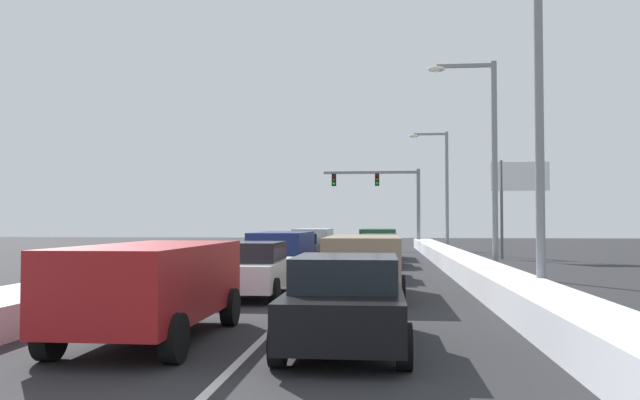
{
  "coord_description": "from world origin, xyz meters",
  "views": [
    {
      "loc": [
        2.11,
        -4.52,
        2.06
      ],
      "look_at": [
        -0.85,
        25.39,
        3.11
      ],
      "focal_mm": 35.51,
      "sensor_mm": 36.0,
      "label": 1
    }
  ],
  "objects_px": {
    "sedan_black_right_lane_nearest": "(347,301)",
    "street_lamp_right_mid": "(485,147)",
    "sedan_charcoal_center_lane_fourth": "(303,248)",
    "sedan_gray_right_lane_third": "(369,257)",
    "sedan_white_center_lane_second": "(252,269)",
    "street_lamp_right_near": "(524,105)",
    "sedan_maroon_right_lane_fourth": "(379,250)",
    "roadside_sign_right": "(520,187)",
    "suv_navy_center_lane_third": "(283,249)",
    "street_lamp_right_far": "(441,180)",
    "traffic_light_gantry": "(388,191)",
    "suv_silver_center_lane_fifth": "(314,240)",
    "suv_green_right_lane_fifth": "(378,240)",
    "suv_red_center_lane_nearest": "(153,282)",
    "suv_tan_right_lane_second": "(364,260)"
  },
  "relations": [
    {
      "from": "sedan_charcoal_center_lane_fourth",
      "to": "sedan_gray_right_lane_third",
      "type": "bearing_deg",
      "value": -65.83
    },
    {
      "from": "sedan_gray_right_lane_third",
      "to": "suv_navy_center_lane_third",
      "type": "relative_size",
      "value": 0.92
    },
    {
      "from": "sedan_charcoal_center_lane_fourth",
      "to": "street_lamp_right_near",
      "type": "distance_m",
      "value": 17.44
    },
    {
      "from": "street_lamp_right_far",
      "to": "roadside_sign_right",
      "type": "xyz_separation_m",
      "value": [
        3.66,
        -6.92,
        -0.85
      ]
    },
    {
      "from": "roadside_sign_right",
      "to": "traffic_light_gantry",
      "type": "bearing_deg",
      "value": 117.57
    },
    {
      "from": "sedan_black_right_lane_nearest",
      "to": "sedan_white_center_lane_second",
      "type": "relative_size",
      "value": 1.0
    },
    {
      "from": "suv_navy_center_lane_third",
      "to": "street_lamp_right_near",
      "type": "height_order",
      "value": "street_lamp_right_near"
    },
    {
      "from": "sedan_maroon_right_lane_fourth",
      "to": "street_lamp_right_mid",
      "type": "height_order",
      "value": "street_lamp_right_mid"
    },
    {
      "from": "sedan_black_right_lane_nearest",
      "to": "street_lamp_right_near",
      "type": "bearing_deg",
      "value": 52.87
    },
    {
      "from": "sedan_maroon_right_lane_fourth",
      "to": "roadside_sign_right",
      "type": "height_order",
      "value": "roadside_sign_right"
    },
    {
      "from": "sedan_gray_right_lane_third",
      "to": "suv_green_right_lane_fifth",
      "type": "bearing_deg",
      "value": 88.99
    },
    {
      "from": "street_lamp_right_mid",
      "to": "roadside_sign_right",
      "type": "xyz_separation_m",
      "value": [
        3.64,
        11.14,
        -0.94
      ]
    },
    {
      "from": "suv_green_right_lane_fifth",
      "to": "suv_silver_center_lane_fifth",
      "type": "distance_m",
      "value": 3.79
    },
    {
      "from": "suv_navy_center_lane_third",
      "to": "sedan_charcoal_center_lane_fourth",
      "type": "height_order",
      "value": "suv_navy_center_lane_third"
    },
    {
      "from": "street_lamp_right_far",
      "to": "sedan_black_right_lane_nearest",
      "type": "bearing_deg",
      "value": -97.96
    },
    {
      "from": "sedan_black_right_lane_nearest",
      "to": "roadside_sign_right",
      "type": "bearing_deg",
      "value": 72.2
    },
    {
      "from": "sedan_gray_right_lane_third",
      "to": "street_lamp_right_mid",
      "type": "height_order",
      "value": "street_lamp_right_mid"
    },
    {
      "from": "traffic_light_gantry",
      "to": "street_lamp_right_far",
      "type": "bearing_deg",
      "value": -62.74
    },
    {
      "from": "suv_silver_center_lane_fifth",
      "to": "roadside_sign_right",
      "type": "distance_m",
      "value": 12.03
    },
    {
      "from": "sedan_maroon_right_lane_fourth",
      "to": "suv_red_center_lane_nearest",
      "type": "relative_size",
      "value": 0.92
    },
    {
      "from": "sedan_white_center_lane_second",
      "to": "street_lamp_right_far",
      "type": "xyz_separation_m",
      "value": [
        7.55,
        25.57,
        4.1
      ]
    },
    {
      "from": "suv_silver_center_lane_fifth",
      "to": "roadside_sign_right",
      "type": "relative_size",
      "value": 0.89
    },
    {
      "from": "sedan_gray_right_lane_third",
      "to": "street_lamp_right_mid",
      "type": "bearing_deg",
      "value": 17.69
    },
    {
      "from": "suv_tan_right_lane_second",
      "to": "roadside_sign_right",
      "type": "xyz_separation_m",
      "value": [
        8.12,
        18.33,
        3.0
      ]
    },
    {
      "from": "sedan_maroon_right_lane_fourth",
      "to": "roadside_sign_right",
      "type": "xyz_separation_m",
      "value": [
        7.76,
        5.95,
        3.25
      ]
    },
    {
      "from": "sedan_black_right_lane_nearest",
      "to": "sedan_maroon_right_lane_fourth",
      "type": "height_order",
      "value": "same"
    },
    {
      "from": "sedan_black_right_lane_nearest",
      "to": "sedan_charcoal_center_lane_fourth",
      "type": "bearing_deg",
      "value": 99.19
    },
    {
      "from": "sedan_charcoal_center_lane_fourth",
      "to": "sedan_black_right_lane_nearest",
      "type": "bearing_deg",
      "value": -80.81
    },
    {
      "from": "sedan_gray_right_lane_third",
      "to": "suv_tan_right_lane_second",
      "type": "bearing_deg",
      "value": -90.27
    },
    {
      "from": "sedan_white_center_lane_second",
      "to": "sedan_gray_right_lane_third",
      "type": "bearing_deg",
      "value": 62.93
    },
    {
      "from": "suv_red_center_lane_nearest",
      "to": "street_lamp_right_mid",
      "type": "relative_size",
      "value": 0.59
    },
    {
      "from": "roadside_sign_right",
      "to": "sedan_maroon_right_lane_fourth",
      "type": "bearing_deg",
      "value": -142.54
    },
    {
      "from": "traffic_light_gantry",
      "to": "roadside_sign_right",
      "type": "bearing_deg",
      "value": -62.43
    },
    {
      "from": "sedan_maroon_right_lane_fourth",
      "to": "suv_navy_center_lane_third",
      "type": "bearing_deg",
      "value": -123.48
    },
    {
      "from": "suv_tan_right_lane_second",
      "to": "suv_green_right_lane_fifth",
      "type": "relative_size",
      "value": 1.0
    },
    {
      "from": "street_lamp_right_far",
      "to": "roadside_sign_right",
      "type": "height_order",
      "value": "street_lamp_right_far"
    },
    {
      "from": "sedan_black_right_lane_nearest",
      "to": "sedan_gray_right_lane_third",
      "type": "bearing_deg",
      "value": 89.58
    },
    {
      "from": "suv_silver_center_lane_fifth",
      "to": "street_lamp_right_far",
      "type": "xyz_separation_m",
      "value": [
        7.96,
        6.09,
        3.85
      ]
    },
    {
      "from": "sedan_gray_right_lane_third",
      "to": "sedan_maroon_right_lane_fourth",
      "type": "xyz_separation_m",
      "value": [
        0.33,
        6.61,
        0.0
      ]
    },
    {
      "from": "suv_tan_right_lane_second",
      "to": "suv_green_right_lane_fifth",
      "type": "bearing_deg",
      "value": 89.22
    },
    {
      "from": "sedan_gray_right_lane_third",
      "to": "suv_navy_center_lane_third",
      "type": "xyz_separation_m",
      "value": [
        -3.38,
        1.0,
        0.25
      ]
    },
    {
      "from": "suv_tan_right_lane_second",
      "to": "sedan_gray_right_lane_third",
      "type": "bearing_deg",
      "value": 89.73
    },
    {
      "from": "suv_tan_right_lane_second",
      "to": "sedan_black_right_lane_nearest",
      "type": "bearing_deg",
      "value": -90.54
    },
    {
      "from": "sedan_gray_right_lane_third",
      "to": "suv_red_center_lane_nearest",
      "type": "distance_m",
      "value": 13.17
    },
    {
      "from": "suv_navy_center_lane_third",
      "to": "street_lamp_right_far",
      "type": "distance_m",
      "value": 20.42
    },
    {
      "from": "sedan_black_right_lane_nearest",
      "to": "street_lamp_right_mid",
      "type": "height_order",
      "value": "street_lamp_right_mid"
    },
    {
      "from": "sedan_maroon_right_lane_fourth",
      "to": "sedan_charcoal_center_lane_fourth",
      "type": "height_order",
      "value": "same"
    },
    {
      "from": "sedan_white_center_lane_second",
      "to": "sedan_charcoal_center_lane_fourth",
      "type": "height_order",
      "value": "same"
    },
    {
      "from": "sedan_black_right_lane_nearest",
      "to": "sedan_maroon_right_lane_fourth",
      "type": "distance_m",
      "value": 19.57
    },
    {
      "from": "sedan_charcoal_center_lane_fourth",
      "to": "suv_silver_center_lane_fifth",
      "type": "xyz_separation_m",
      "value": [
        -0.09,
        5.75,
        0.25
      ]
    }
  ]
}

